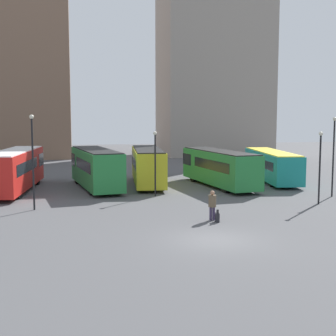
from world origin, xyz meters
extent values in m
plane|color=#4C4C4F|center=(0.00, 0.00, 0.00)|extent=(160.00, 160.00, 0.00)
cube|color=gray|center=(15.08, 50.40, 17.28)|extent=(16.22, 12.41, 34.55)
cube|color=red|center=(-11.37, 17.64, 1.76)|extent=(3.79, 11.89, 2.91)
cube|color=black|center=(-10.84, 22.41, 2.12)|extent=(2.76, 2.41, 1.11)
cube|color=black|center=(-11.49, 16.60, 2.12)|extent=(3.35, 7.71, 0.87)
cube|color=white|center=(-11.37, 17.64, 3.25)|extent=(3.57, 11.64, 0.08)
cylinder|color=black|center=(-10.97, 21.24, 0.55)|extent=(2.51, 1.36, 1.10)
cylinder|color=black|center=(-11.78, 14.04, 0.55)|extent=(2.51, 1.36, 1.10)
cube|color=#237A38|center=(-4.88, 17.88, 1.73)|extent=(4.01, 10.38, 2.93)
cube|color=black|center=(-5.52, 21.98, 2.10)|extent=(2.79, 2.23, 1.11)
cube|color=black|center=(-4.74, 16.98, 2.10)|extent=(3.48, 6.78, 0.88)
cube|color=black|center=(-4.88, 17.88, 3.24)|extent=(3.78, 10.15, 0.08)
cylinder|color=black|center=(-5.36, 20.98, 0.49)|extent=(2.51, 1.33, 0.97)
cylinder|color=black|center=(-4.40, 14.78, 0.49)|extent=(2.51, 1.33, 0.97)
cube|color=gold|center=(-0.34, 18.99, 1.71)|extent=(3.31, 10.29, 2.84)
cube|color=black|center=(0.03, 23.12, 2.06)|extent=(2.60, 2.07, 1.08)
cube|color=black|center=(-0.42, 18.08, 2.06)|extent=(3.01, 6.67, 0.85)
cube|color=black|center=(-0.34, 18.99, 3.17)|extent=(3.10, 10.07, 0.08)
cylinder|color=black|center=(-0.06, 22.11, 0.52)|extent=(2.39, 1.25, 1.04)
cylinder|color=black|center=(-0.62, 15.87, 0.52)|extent=(2.39, 1.25, 1.04)
cube|color=#237A38|center=(5.57, 16.98, 1.65)|extent=(3.88, 11.14, 2.72)
cube|color=black|center=(4.99, 21.41, 1.99)|extent=(2.76, 2.31, 1.03)
cube|color=black|center=(5.70, 16.00, 1.99)|extent=(3.40, 7.25, 0.82)
cube|color=black|center=(5.57, 16.98, 3.05)|extent=(3.65, 10.90, 0.08)
cylinder|color=black|center=(5.13, 20.33, 0.53)|extent=(2.50, 1.36, 1.06)
cylinder|color=black|center=(6.01, 13.62, 0.53)|extent=(2.50, 1.36, 1.06)
cube|color=#19847F|center=(11.37, 19.15, 1.48)|extent=(4.01, 11.75, 2.44)
cube|color=black|center=(12.04, 23.83, 1.79)|extent=(2.73, 2.44, 0.93)
cube|color=black|center=(11.23, 18.13, 1.79)|extent=(3.46, 7.65, 0.73)
cube|color=yellow|center=(11.37, 19.15, 2.74)|extent=(3.79, 11.50, 0.08)
cylinder|color=black|center=(11.87, 22.69, 0.48)|extent=(2.43, 1.27, 0.95)
cylinder|color=black|center=(10.87, 15.62, 0.48)|extent=(2.43, 1.27, 0.95)
cylinder|color=#382D4C|center=(1.02, 4.28, 0.40)|extent=(0.18, 0.18, 0.79)
cylinder|color=#382D4C|center=(1.19, 4.24, 0.40)|extent=(0.18, 0.18, 0.79)
cylinder|color=brown|center=(1.11, 4.26, 1.14)|extent=(0.53, 0.53, 0.69)
sphere|color=#9E7051|center=(1.11, 4.26, 1.61)|extent=(0.26, 0.26, 0.26)
cube|color=black|center=(1.26, 3.77, 0.26)|extent=(0.31, 0.41, 0.52)
cube|color=black|center=(1.23, 3.64, 0.63)|extent=(0.13, 0.05, 0.23)
cylinder|color=black|center=(-0.68, 13.23, 2.33)|extent=(0.12, 0.12, 4.67)
sphere|color=beige|center=(-0.68, 13.23, 4.75)|extent=(0.28, 0.28, 0.28)
cylinder|color=black|center=(12.31, 10.28, 2.87)|extent=(0.12, 0.12, 5.73)
sphere|color=beige|center=(12.31, 10.28, 5.82)|extent=(0.28, 0.28, 0.28)
cylinder|color=black|center=(9.74, 7.64, 2.38)|extent=(0.12, 0.12, 4.75)
sphere|color=beige|center=(9.74, 7.64, 4.84)|extent=(0.28, 0.28, 0.28)
cylinder|color=black|center=(-9.26, 9.44, 2.95)|extent=(0.12, 0.12, 5.89)
sphere|color=beige|center=(-9.26, 9.44, 5.98)|extent=(0.28, 0.28, 0.28)
camera|label=1|loc=(-6.70, -21.33, 5.99)|focal=50.00mm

